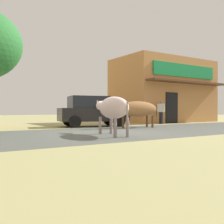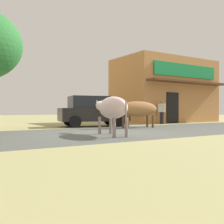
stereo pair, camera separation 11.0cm
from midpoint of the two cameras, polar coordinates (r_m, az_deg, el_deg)
The scene contains 7 objects.
ground at distance 10.63m, azimuth -1.72°, elevation -4.42°, with size 80.00×80.00×0.00m, color tan.
asphalt_road at distance 10.63m, azimuth -1.72°, elevation -4.41°, with size 72.00×5.96×0.00m, color #535751.
storefront_right_club at distance 21.36m, azimuth 11.17°, elevation 4.35°, with size 7.51×5.25×4.71m.
parked_hatchback_car at distance 14.69m, azimuth -4.02°, elevation 0.20°, with size 3.95×2.39×1.64m.
cow_near_brown at distance 9.52m, azimuth 0.24°, elevation 0.83°, with size 1.05×2.84×1.37m.
cow_far_dark at distance 13.60m, azimuth 5.57°, elevation 0.61°, with size 2.87×0.84×1.34m.
pedestrian_by_shop at distance 17.62m, azimuth 10.67°, elevation 0.38°, with size 0.40×0.61×1.52m.
Camera 2 is at (-5.35, -9.14, 0.90)m, focal length 43.20 mm.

